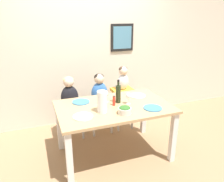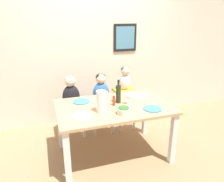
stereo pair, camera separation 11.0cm
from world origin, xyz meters
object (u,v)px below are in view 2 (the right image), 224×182
chair_far_center (101,108)px  dinner_plate_back_right (138,96)px  dinner_plate_front_left (82,116)px  dinner_plate_back_left (81,101)px  dinner_plate_front_right (152,109)px  person_child_center (101,89)px  person_baby_right (125,77)px  wine_bottle (118,94)px  wine_glass_near (128,96)px  chair_right_highchair (125,98)px  paper_towel_roll (101,102)px  chair_far_left (72,112)px  person_child_left (71,92)px  wine_glass_far (106,94)px  salad_bowl_large (124,110)px

chair_far_center → dinner_plate_back_right: (0.43, -0.49, 0.35)m
dinner_plate_front_left → dinner_plate_back_left: (0.08, 0.45, 0.00)m
dinner_plate_front_right → person_child_center: bearing=113.1°
person_baby_right → chair_far_center: bearing=-179.8°
wine_bottle → person_baby_right: bearing=61.5°
wine_glass_near → chair_right_highchair: bearing=72.0°
person_baby_right → paper_towel_roll: size_ratio=1.44×
chair_far_left → chair_right_highchair: 0.90m
chair_right_highchair → person_child_left: bearing=179.9°
chair_far_center → wine_glass_near: (0.18, -0.72, 0.46)m
paper_towel_roll → dinner_plate_back_left: size_ratio=1.15×
chair_right_highchair → dinner_plate_back_left: 0.94m
wine_bottle → dinner_plate_back_right: bearing=19.7°
chair_far_center → dinner_plate_front_right: bearing=-66.9°
paper_towel_roll → dinner_plate_back_left: bearing=113.9°
chair_far_left → dinner_plate_back_left: 0.57m
dinner_plate_back_left → paper_towel_roll: bearing=-66.1°
dinner_plate_back_right → dinner_plate_front_right: same height
person_child_center → dinner_plate_back_left: person_child_center is taller
dinner_plate_front_right → chair_right_highchair: bearing=89.9°
chair_right_highchair → wine_glass_far: 0.81m
wine_glass_far → dinner_plate_back_left: wine_glass_far is taller
salad_bowl_large → dinner_plate_front_right: salad_bowl_large is taller
chair_far_center → wine_glass_near: 0.87m
chair_right_highchair → dinner_plate_back_left: size_ratio=2.94×
person_child_center → chair_right_highchair: bearing=-0.1°
dinner_plate_back_left → chair_far_center: bearing=47.8°
dinner_plate_front_right → dinner_plate_front_left: bearing=175.3°
wine_glass_far → dinner_plate_front_right: 0.64m
paper_towel_roll → dinner_plate_back_right: (0.65, 0.34, -0.13)m
person_child_left → person_baby_right: (0.89, 0.00, 0.17)m
wine_bottle → wine_glass_near: (0.11, -0.10, -0.01)m
dinner_plate_back_right → dinner_plate_front_right: bearing=-92.3°
person_child_center → chair_far_center: bearing=-90.0°
person_child_left → wine_bottle: (0.55, -0.62, 0.14)m
paper_towel_roll → dinner_plate_front_right: paper_towel_roll is taller
paper_towel_roll → dinner_plate_front_right: 0.66m
salad_bowl_large → person_child_center: bearing=90.9°
wine_bottle → wine_glass_far: bearing=156.1°
chair_far_center → wine_glass_far: 0.72m
dinner_plate_front_left → dinner_plate_back_left: same height
chair_far_left → wine_glass_far: (0.40, -0.55, 0.46)m
person_baby_right → dinner_plate_front_left: person_baby_right is taller
chair_far_center → wine_bottle: size_ratio=1.51×
chair_far_left → chair_right_highchair: chair_right_highchair is taller
wine_bottle → wine_glass_near: bearing=-42.3°
chair_far_left → chair_far_center: same height
salad_bowl_large → chair_far_left: bearing=117.1°
chair_far_center → wine_glass_far: size_ratio=2.99×
chair_far_left → person_baby_right: person_baby_right is taller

